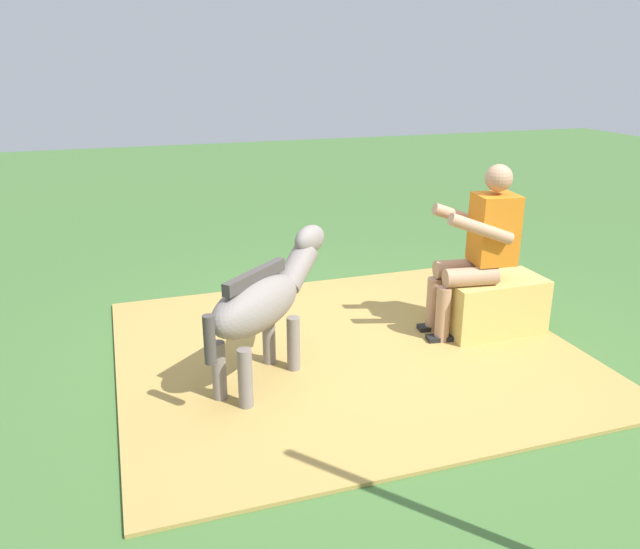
% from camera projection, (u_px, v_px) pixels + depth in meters
% --- Properties ---
extents(ground_plane, '(24.00, 24.00, 0.00)m').
position_uv_depth(ground_plane, '(361.00, 354.00, 4.62)').
color(ground_plane, '#426B33').
extents(hay_patch, '(3.25, 2.95, 0.02)m').
position_uv_depth(hay_patch, '(347.00, 350.00, 4.65)').
color(hay_patch, '#AD8C47').
rests_on(hay_patch, ground).
extents(hay_bale, '(0.77, 0.41, 0.45)m').
position_uv_depth(hay_bale, '(492.00, 306.00, 4.91)').
color(hay_bale, tan).
rests_on(hay_bale, ground).
extents(person_seated, '(0.69, 0.47, 1.33)m').
position_uv_depth(person_seated, '(479.00, 245.00, 4.71)').
color(person_seated, tan).
rests_on(person_seated, ground).
extents(pony_standing, '(1.09, 1.03, 0.94)m').
position_uv_depth(pony_standing, '(264.00, 301.00, 4.06)').
color(pony_standing, slate).
rests_on(pony_standing, ground).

